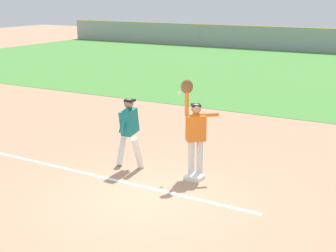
{
  "coord_description": "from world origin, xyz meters",
  "views": [
    {
      "loc": [
        5.18,
        -8.13,
        4.17
      ],
      "look_at": [
        -0.54,
        2.02,
        1.05
      ],
      "focal_mm": 53.54,
      "sensor_mm": 36.0,
      "label": 1
    }
  ],
  "objects_px": {
    "fielder": "(195,129)",
    "parked_car_white": "(325,39)",
    "runner": "(129,128)",
    "parked_car_black": "(255,35)",
    "baseball": "(179,93)",
    "first_base": "(194,177)"
  },
  "relations": [
    {
      "from": "fielder",
      "to": "parked_car_white",
      "type": "distance_m",
      "value": 30.45
    },
    {
      "from": "runner",
      "to": "parked_car_black",
      "type": "height_order",
      "value": "runner"
    },
    {
      "from": "baseball",
      "to": "parked_car_black",
      "type": "relative_size",
      "value": 0.02
    },
    {
      "from": "baseball",
      "to": "parked_car_white",
      "type": "height_order",
      "value": "baseball"
    },
    {
      "from": "first_base",
      "to": "parked_car_black",
      "type": "relative_size",
      "value": 0.09
    },
    {
      "from": "fielder",
      "to": "parked_car_white",
      "type": "xyz_separation_m",
      "value": [
        -3.77,
        30.22,
        -0.45
      ]
    },
    {
      "from": "first_base",
      "to": "baseball",
      "type": "distance_m",
      "value": 1.98
    },
    {
      "from": "fielder",
      "to": "runner",
      "type": "distance_m",
      "value": 1.67
    },
    {
      "from": "parked_car_black",
      "to": "parked_car_white",
      "type": "relative_size",
      "value": 1.01
    },
    {
      "from": "runner",
      "to": "fielder",
      "type": "bearing_deg",
      "value": 8.75
    },
    {
      "from": "baseball",
      "to": "parked_car_black",
      "type": "height_order",
      "value": "baseball"
    },
    {
      "from": "runner",
      "to": "parked_car_black",
      "type": "distance_m",
      "value": 31.72
    },
    {
      "from": "fielder",
      "to": "parked_car_black",
      "type": "relative_size",
      "value": 0.51
    },
    {
      "from": "runner",
      "to": "baseball",
      "type": "distance_m",
      "value": 1.52
    },
    {
      "from": "baseball",
      "to": "parked_car_white",
      "type": "xyz_separation_m",
      "value": [
        -3.29,
        30.08,
        -1.22
      ]
    },
    {
      "from": "baseball",
      "to": "runner",
      "type": "bearing_deg",
      "value": -160.79
    },
    {
      "from": "fielder",
      "to": "runner",
      "type": "relative_size",
      "value": 1.33
    },
    {
      "from": "parked_car_white",
      "to": "baseball",
      "type": "bearing_deg",
      "value": -83.53
    },
    {
      "from": "first_base",
      "to": "parked_car_white",
      "type": "relative_size",
      "value": 0.09
    },
    {
      "from": "fielder",
      "to": "parked_car_black",
      "type": "bearing_deg",
      "value": -20.89
    },
    {
      "from": "fielder",
      "to": "parked_car_black",
      "type": "distance_m",
      "value": 31.91
    },
    {
      "from": "first_base",
      "to": "baseball",
      "type": "xyz_separation_m",
      "value": [
        -0.6,
        0.36,
        1.85
      ]
    }
  ]
}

